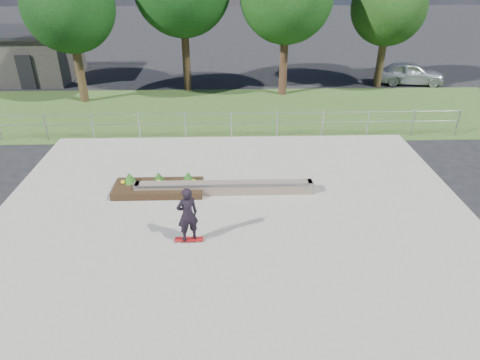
{
  "coord_description": "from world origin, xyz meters",
  "views": [
    {
      "loc": [
        -0.14,
        -10.04,
        7.28
      ],
      "look_at": [
        0.2,
        1.5,
        1.1
      ],
      "focal_mm": 32.0,
      "sensor_mm": 36.0,
      "label": 1
    }
  ],
  "objects_px": {
    "planter_bed": "(159,186)",
    "parked_car": "(410,73)",
    "skateboarder": "(187,215)",
    "grind_ledge": "(224,188)"
  },
  "relations": [
    {
      "from": "planter_bed",
      "to": "parked_car",
      "type": "height_order",
      "value": "parked_car"
    },
    {
      "from": "skateboarder",
      "to": "grind_ledge",
      "type": "bearing_deg",
      "value": 70.16
    },
    {
      "from": "parked_car",
      "to": "skateboarder",
      "type": "bearing_deg",
      "value": 149.95
    },
    {
      "from": "grind_ledge",
      "to": "parked_car",
      "type": "xyz_separation_m",
      "value": [
        11.39,
        13.41,
        0.42
      ]
    },
    {
      "from": "skateboarder",
      "to": "parked_car",
      "type": "height_order",
      "value": "skateboarder"
    },
    {
      "from": "grind_ledge",
      "to": "parked_car",
      "type": "relative_size",
      "value": 1.5
    },
    {
      "from": "grind_ledge",
      "to": "planter_bed",
      "type": "distance_m",
      "value": 2.23
    },
    {
      "from": "skateboarder",
      "to": "parked_car",
      "type": "distance_m",
      "value": 20.31
    },
    {
      "from": "planter_bed",
      "to": "parked_car",
      "type": "bearing_deg",
      "value": 44.1
    },
    {
      "from": "grind_ledge",
      "to": "planter_bed",
      "type": "bearing_deg",
      "value": 174.58
    }
  ]
}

